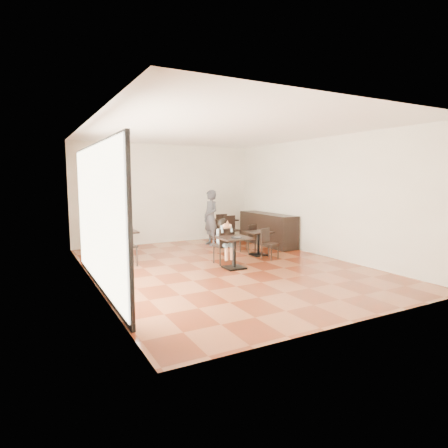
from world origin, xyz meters
TOP-DOWN VIEW (x-y plane):
  - floor at (0.00, 0.00)m, footprint 6.00×8.00m
  - ceiling at (0.00, 0.00)m, footprint 6.00×8.00m
  - wall_back at (0.00, 4.00)m, footprint 6.00×0.01m
  - wall_front at (0.00, -4.00)m, footprint 6.00×0.01m
  - wall_left at (-3.00, 0.00)m, footprint 0.01×8.00m
  - wall_right at (3.00, 0.00)m, footprint 0.01×8.00m
  - storefront_window at (-2.97, -0.50)m, footprint 0.04×4.50m
  - child_table at (0.12, -0.26)m, footprint 0.70×0.70m
  - child_chair at (0.12, 0.29)m, footprint 0.40×0.40m
  - child at (0.12, 0.29)m, footprint 0.40×0.56m
  - plate at (0.12, -0.36)m, footprint 0.25×0.25m
  - pizza_slice at (0.12, 0.10)m, footprint 0.26×0.20m
  - adult_patron at (1.03, 2.81)m, footprint 0.44×0.65m
  - cafe_table_mid at (1.47, 0.75)m, footprint 0.80×0.80m
  - cafe_table_left at (-2.02, 1.76)m, footprint 0.78×0.78m
  - cafe_table_back at (1.68, 3.11)m, footprint 0.75×0.75m
  - chair_mid_a at (1.47, 1.30)m, footprint 0.45×0.45m
  - chair_mid_b at (1.47, 0.20)m, footprint 0.45×0.45m
  - chair_left_a at (-2.02, 2.31)m, footprint 0.44×0.44m
  - chair_left_b at (-2.02, 1.21)m, footprint 0.44×0.44m
  - chair_back_a at (1.68, 3.50)m, footprint 0.43×0.43m
  - chair_back_b at (1.68, 2.56)m, footprint 0.43×0.43m
  - service_counter at (2.65, 2.00)m, footprint 0.60×2.40m

SIDE VIEW (x-z plane):
  - floor at x=0.00m, z-range -0.01..0.01m
  - cafe_table_mid at x=1.47m, z-range 0.00..0.66m
  - child_table at x=0.12m, z-range 0.00..0.74m
  - cafe_table_back at x=1.68m, z-range 0.00..0.76m
  - cafe_table_left at x=-2.02m, z-range 0.00..0.78m
  - chair_mid_a at x=1.47m, z-range 0.00..0.80m
  - chair_mid_b at x=1.47m, z-range 0.00..0.80m
  - child_chair at x=0.12m, z-range 0.00..0.90m
  - chair_back_a at x=1.68m, z-range 0.00..0.92m
  - chair_back_b at x=1.68m, z-range 0.00..0.92m
  - chair_left_a at x=-2.02m, z-range 0.00..0.94m
  - chair_left_b at x=-2.02m, z-range 0.00..0.94m
  - service_counter at x=2.65m, z-range 0.00..1.00m
  - child at x=0.12m, z-range 0.00..1.13m
  - plate at x=0.12m, z-range 0.74..0.76m
  - adult_patron at x=1.03m, z-range 0.00..1.75m
  - pizza_slice at x=0.12m, z-range 0.95..1.01m
  - storefront_window at x=-2.97m, z-range 0.10..2.70m
  - wall_back at x=0.00m, z-range 0.00..3.20m
  - wall_front at x=0.00m, z-range 0.00..3.20m
  - wall_left at x=-3.00m, z-range 0.00..3.20m
  - wall_right at x=3.00m, z-range 0.00..3.20m
  - ceiling at x=0.00m, z-range 3.20..3.21m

